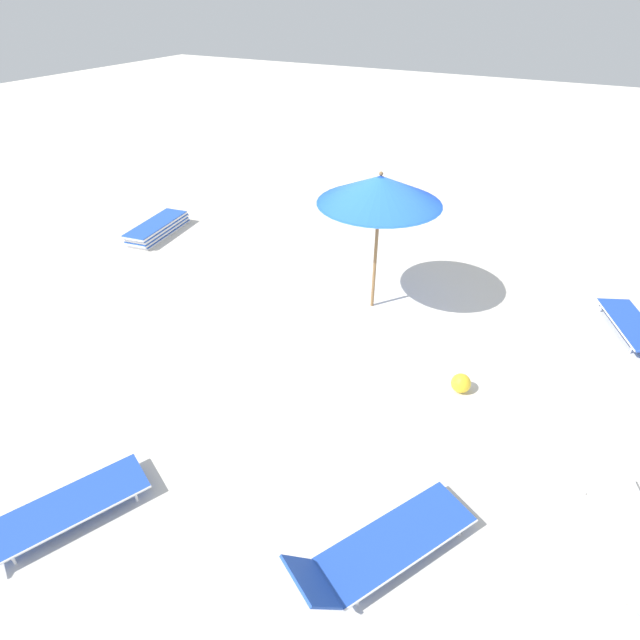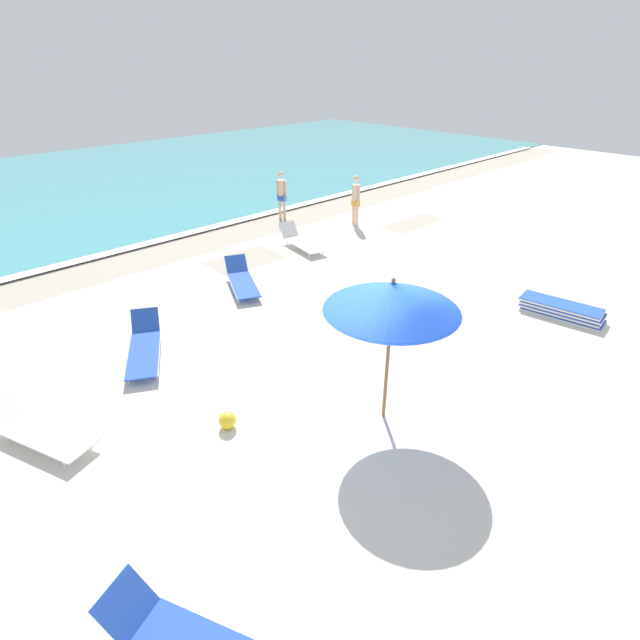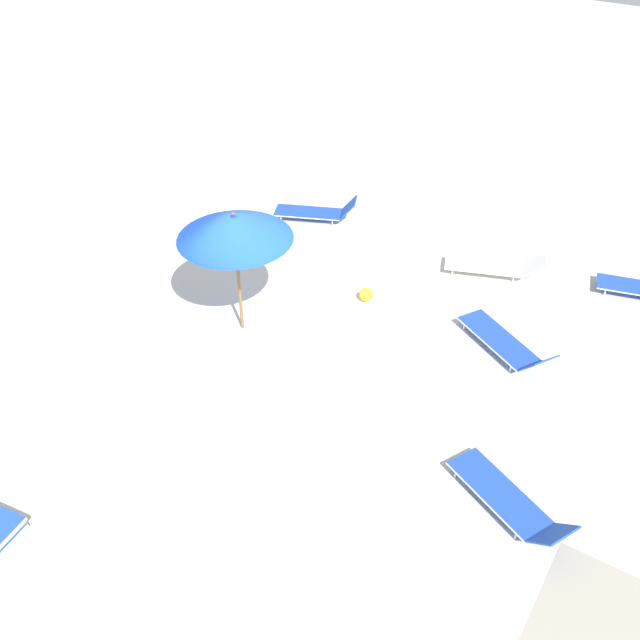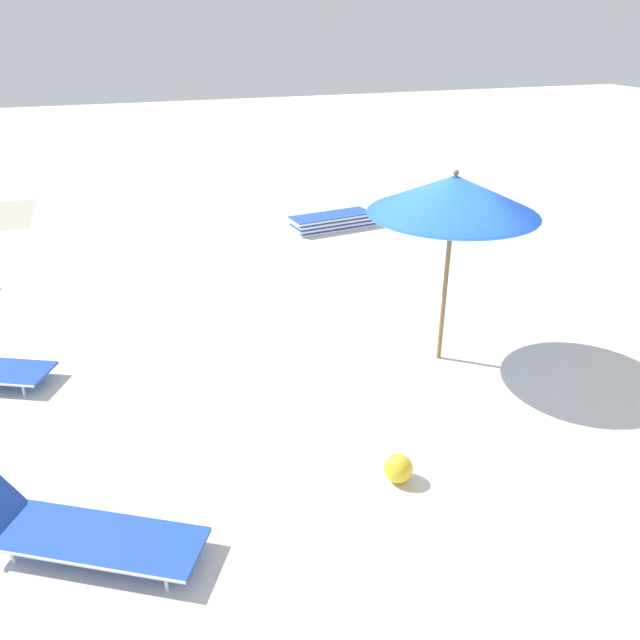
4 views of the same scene
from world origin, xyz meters
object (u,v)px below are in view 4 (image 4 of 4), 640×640
beach_umbrella (454,195)px  sun_lounger_mid_beach_solo (77,531)px  lounger_stack (332,221)px  beach_ball (398,468)px

beach_umbrella → sun_lounger_mid_beach_solo: beach_umbrella is taller
sun_lounger_mid_beach_solo → lounger_stack: bearing=-3.3°
lounger_stack → sun_lounger_mid_beach_solo: bearing=138.8°
beach_ball → sun_lounger_mid_beach_solo: bearing=88.8°
beach_umbrella → beach_ball: (-2.12, 1.61, -2.13)m
lounger_stack → sun_lounger_mid_beach_solo: size_ratio=0.91×
sun_lounger_mid_beach_solo → beach_ball: 3.06m
beach_umbrella → sun_lounger_mid_beach_solo: bearing=113.8°
beach_umbrella → lounger_stack: 6.30m
sun_lounger_mid_beach_solo → beach_ball: (-0.06, -3.06, -0.07)m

